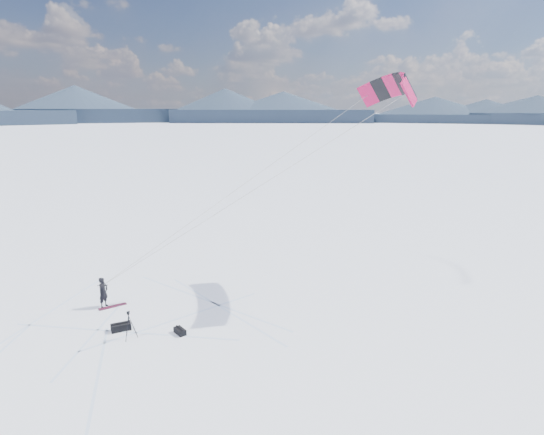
# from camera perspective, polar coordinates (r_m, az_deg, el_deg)

# --- Properties ---
(ground) EXTENTS (1800.00, 1800.00, 0.00)m
(ground) POSITION_cam_1_polar(r_m,az_deg,el_deg) (24.37, -21.10, -12.77)
(ground) COLOR white
(horizon_hills) EXTENTS (704.47, 706.88, 10.78)m
(horizon_hills) POSITION_cam_1_polar(r_m,az_deg,el_deg) (22.72, -22.13, -1.80)
(horizon_hills) COLOR black
(horizon_hills) RESTS_ON ground
(snow_tracks) EXTENTS (17.62, 14.39, 0.01)m
(snow_tracks) POSITION_cam_1_polar(r_m,az_deg,el_deg) (24.03, -22.68, -13.30)
(snow_tracks) COLOR silver
(snow_tracks) RESTS_ON ground
(snowkiter) EXTENTS (0.55, 0.69, 1.66)m
(snowkiter) POSITION_cam_1_polar(r_m,az_deg,el_deg) (26.56, -20.26, -10.45)
(snowkiter) COLOR black
(snowkiter) RESTS_ON ground
(snowboard) EXTENTS (1.31, 1.13, 0.04)m
(snowboard) POSITION_cam_1_polar(r_m,az_deg,el_deg) (26.40, -19.36, -10.49)
(snowboard) COLOR maroon
(snowboard) RESTS_ON ground
(tripod) EXTENTS (0.63, 0.62, 1.35)m
(tripod) POSITION_cam_1_polar(r_m,az_deg,el_deg) (22.49, -17.52, -12.30)
(tripod) COLOR black
(tripod) RESTS_ON ground
(gear_bag_a) EXTENTS (1.01, 0.83, 0.41)m
(gear_bag_a) POSITION_cam_1_polar(r_m,az_deg,el_deg) (23.64, -18.43, -12.89)
(gear_bag_a) COLOR black
(gear_bag_a) RESTS_ON ground
(gear_bag_b) EXTENTS (0.73, 0.75, 0.32)m
(gear_bag_b) POSITION_cam_1_polar(r_m,az_deg,el_deg) (22.64, -11.48, -13.78)
(gear_bag_b) COLOR black
(gear_bag_b) RESTS_ON ground
(power_kite) EXTENTS (16.66, 7.00, 11.09)m
(power_kite) POSITION_cam_1_polar(r_m,az_deg,el_deg) (26.51, 14.83, 15.22)
(power_kite) COLOR #BA1047
(power_kite) RESTS_ON ground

